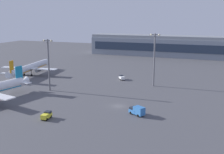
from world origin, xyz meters
TOP-DOWN VIEW (x-y plane):
  - ground_plane at (0.00, 0.00)m, footprint 416.00×416.00m
  - terminal_building at (14.25, 134.97)m, footprint 164.67×22.40m
  - airplane_terminal_side at (-63.75, 33.60)m, footprint 32.19×41.22m
  - baggage_tractor at (-16.91, -20.33)m, footprint 2.29×4.28m
  - catering_truck at (9.13, -6.63)m, footprint 6.07×4.87m
  - cargo_loader at (-12.65, 40.91)m, footprint 4.01×4.51m
  - apron_light_west at (5.43, 33.80)m, footprint 4.80×0.90m
  - apron_light_east at (-35.26, 9.77)m, footprint 4.80×0.90m

SIDE VIEW (x-z plane):
  - ground_plane at x=0.00m, z-range 0.00..0.00m
  - baggage_tractor at x=-16.91m, z-range 0.05..2.30m
  - cargo_loader at x=-12.65m, z-range 0.05..2.30m
  - catering_truck at x=9.13m, z-range 0.05..3.10m
  - airplane_terminal_side at x=-63.75m, z-range -1.29..9.29m
  - terminal_building at x=14.25m, z-range -0.11..16.29m
  - apron_light_east at x=-35.26m, z-range 1.79..24.17m
  - apron_light_west at x=5.43m, z-range 1.82..26.14m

